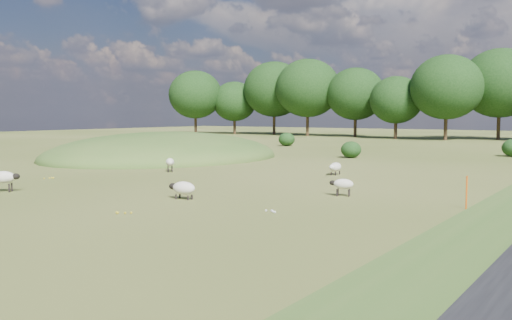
{
  "coord_description": "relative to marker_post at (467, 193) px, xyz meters",
  "views": [
    {
      "loc": [
        18.47,
        -20.37,
        3.42
      ],
      "look_at": [
        2.0,
        4.0,
        1.0
      ],
      "focal_mm": 40.0,
      "sensor_mm": 36.0,
      "label": 1
    }
  ],
  "objects": [
    {
      "name": "ground",
      "position": [
        -13.43,
        19.52,
        -0.6
      ],
      "size": [
        160.0,
        160.0,
        0.0
      ],
      "primitive_type": "plane",
      "color": "#3D4E18",
      "rests_on": "ground"
    },
    {
      "name": "mound",
      "position": [
        -25.43,
        11.52,
        -0.6
      ],
      "size": [
        16.0,
        20.0,
        4.0
      ],
      "primitive_type": "ellipsoid",
      "color": "#33561E",
      "rests_on": "ground"
    },
    {
      "name": "treeline",
      "position": [
        -14.49,
        54.96,
        5.97
      ],
      "size": [
        96.28,
        14.66,
        11.7
      ],
      "color": "black",
      "rests_on": "ground"
    },
    {
      "name": "shrubs",
      "position": [
        -14.16,
        26.33,
        0.08
      ],
      "size": [
        24.1,
        12.56,
        1.4
      ],
      "color": "black",
      "rests_on": "ground"
    },
    {
      "name": "marker_post",
      "position": [
        0.0,
        0.0,
        0.0
      ],
      "size": [
        0.06,
        0.06,
        1.2
      ],
      "primitive_type": "cylinder",
      "color": "#D8590C",
      "rests_on": "ground"
    },
    {
      "name": "sheep_1",
      "position": [
        -9.95,
        -3.85,
        -0.15
      ],
      "size": [
        1.25,
        0.62,
        0.71
      ],
      "rotation": [
        0.0,
        0.0,
        3.22
      ],
      "color": "beige",
      "rests_on": "ground"
    },
    {
      "name": "sheep_2",
      "position": [
        -17.82,
        -6.6,
        0.04
      ],
      "size": [
        1.27,
        1.03,
        0.91
      ],
      "rotation": [
        0.0,
        0.0,
        0.58
      ],
      "color": "beige",
      "rests_on": "ground"
    },
    {
      "name": "sheep_3",
      "position": [
        -17.69,
        3.8,
        -0.04
      ],
      "size": [
        1.02,
        1.04,
        0.8
      ],
      "rotation": [
        0.0,
        0.0,
        2.34
      ],
      "color": "beige",
      "rests_on": "ground"
    },
    {
      "name": "sheep_4",
      "position": [
        -8.93,
        7.68,
        -0.16
      ],
      "size": [
        0.56,
        1.21,
        0.69
      ],
      "rotation": [
        0.0,
        0.0,
        4.75
      ],
      "color": "beige",
      "rests_on": "ground"
    },
    {
      "name": "sheep_5",
      "position": [
        -5.05,
        0.46,
        -0.09
      ],
      "size": [
        1.04,
        0.64,
        0.73
      ],
      "rotation": [
        0.0,
        0.0,
        3.4
      ],
      "color": "beige",
      "rests_on": "ground"
    }
  ]
}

